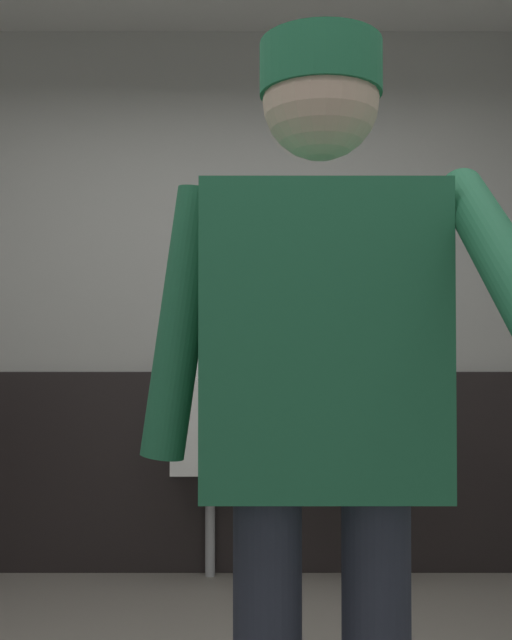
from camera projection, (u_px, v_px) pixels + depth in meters
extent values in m
cube|color=#B2B2AD|center=(231.00, 300.00, 3.72)|extent=(4.24, 0.12, 2.79)
cube|color=black|center=(230.00, 472.00, 3.63)|extent=(3.64, 0.03, 1.02)
cube|color=white|center=(211.00, 410.00, 3.62)|extent=(0.40, 0.05, 0.65)
cube|color=white|center=(208.00, 424.00, 3.45)|extent=(0.34, 0.30, 0.45)
cylinder|color=#B7BABF|center=(211.00, 352.00, 3.61)|extent=(0.04, 0.04, 0.24)
cylinder|color=#B7BABF|center=(210.00, 520.00, 3.57)|extent=(0.05, 0.05, 0.55)
cube|color=white|center=(358.00, 410.00, 3.62)|extent=(0.40, 0.05, 0.65)
cube|color=white|center=(363.00, 424.00, 3.45)|extent=(0.34, 0.30, 0.45)
cylinder|color=#B7BABF|center=(358.00, 352.00, 3.61)|extent=(0.04, 0.04, 0.24)
cylinder|color=#B7BABF|center=(359.00, 520.00, 3.57)|extent=(0.05, 0.05, 0.55)
cube|color=#4C4C51|center=(286.00, 388.00, 3.42)|extent=(0.04, 0.40, 0.90)
cube|color=#26724C|center=(321.00, 340.00, 1.45)|extent=(0.48, 0.24, 0.62)
cylinder|color=#26724C|center=(181.00, 323.00, 1.45)|extent=(0.17, 0.09, 0.56)
cylinder|color=#26724C|center=(499.00, 253.00, 1.23)|extent=(0.09, 0.50, 0.39)
sphere|color=beige|center=(321.00, 102.00, 1.46)|extent=(0.24, 0.24, 0.24)
cylinder|color=#26724C|center=(321.00, 70.00, 1.46)|extent=(0.25, 0.25, 0.11)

